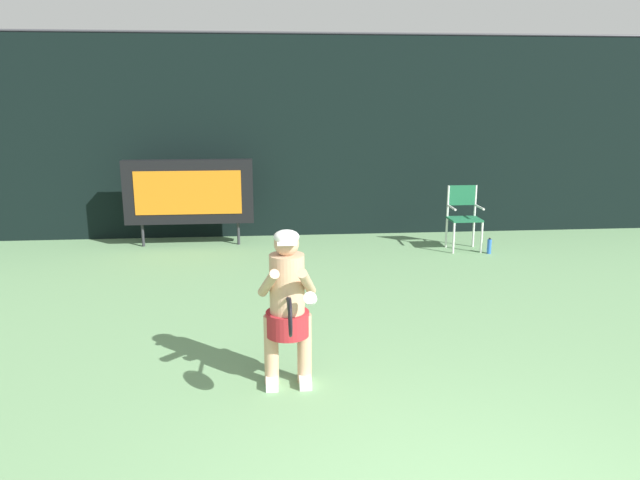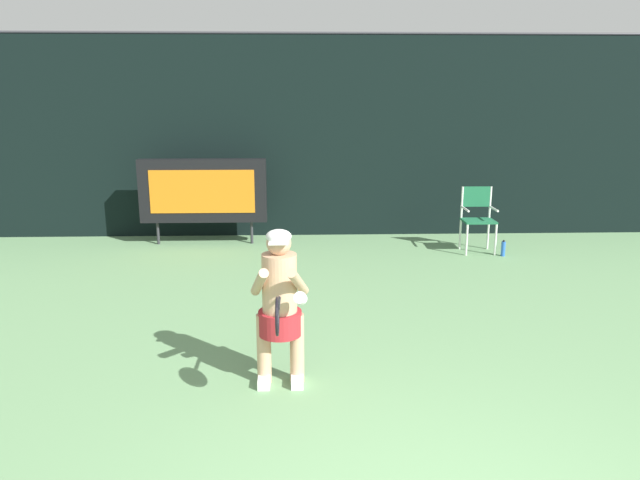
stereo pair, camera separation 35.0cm
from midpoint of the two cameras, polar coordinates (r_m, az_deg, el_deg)
The scene contains 6 objects.
backdrop_screen at distance 11.15m, azimuth 3.18°, elevation 9.68°, with size 18.00×0.12×3.66m.
scoreboard at distance 10.62m, azimuth -10.13°, elevation 4.61°, with size 2.20×0.21×1.50m.
umpire_chair at distance 10.40m, azimuth 15.70°, elevation 2.28°, with size 0.52×0.44×1.08m.
water_bottle at distance 10.31m, azimuth 17.95°, elevation -0.80°, with size 0.07×0.07×0.27m.
tennis_player at distance 5.36m, azimuth -1.97°, elevation -5.97°, with size 0.53×0.60×1.44m.
tennis_racket at distance 4.78m, azimuth -1.97°, elevation -7.19°, with size 0.03×0.60×0.31m.
Camera 2 is at (-0.82, -2.59, 2.57)m, focal length 33.68 mm.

